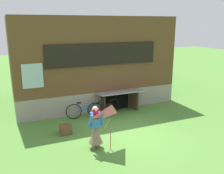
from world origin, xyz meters
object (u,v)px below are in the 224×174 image
Objects in this scene: bicycle_blue at (85,110)px; bicycle_black at (105,108)px; kite at (112,117)px; person at (96,131)px; wooden_crate at (66,129)px.

bicycle_black is at bearing 3.04° from bicycle_blue.
bicycle_blue is (0.08, 3.47, -0.95)m from kite.
kite is 0.97× the size of bicycle_black.
person is 3.00m from bicycle_blue.
person is at bearing -89.86° from bicycle_blue.
kite reaches higher than wooden_crate.
person is 3.52× the size of wooden_crate.
person is 3.21m from bicycle_black.
bicycle_black is 2.55m from wooden_crate.
person is 1.81m from wooden_crate.
bicycle_blue reaches higher than wooden_crate.
person is 0.92× the size of bicycle_black.
person reaches higher than wooden_crate.
kite is 2.65m from wooden_crate.
bicycle_black is 0.98× the size of bicycle_blue.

